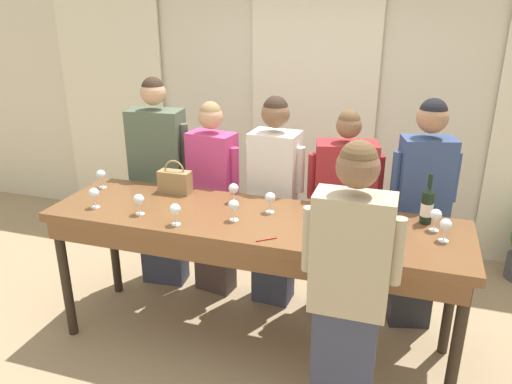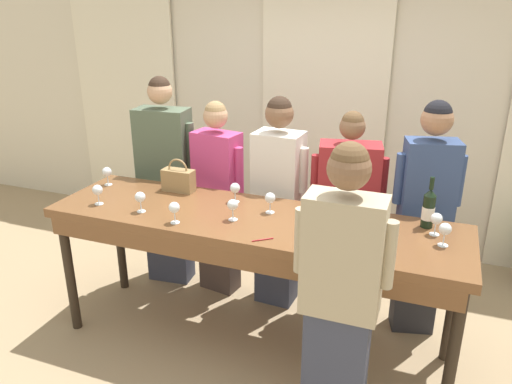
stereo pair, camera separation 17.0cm
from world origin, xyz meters
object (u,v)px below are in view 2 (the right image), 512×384
wine_glass_back_mid (107,172)px  guest_cream_sweater (278,201)px  handbag (178,179)px  wine_glass_center_mid (445,230)px  wine_glass_center_right (376,245)px  wine_glass_front_mid (270,199)px  wine_glass_front_right (233,206)px  wine_glass_by_bottle (325,199)px  tasting_bar (251,231)px  wine_glass_near_host (98,191)px  wine_glass_back_right (235,189)px  guest_striped_shirt (346,219)px  wine_glass_back_left (436,219)px  wine_glass_by_handbag (341,202)px  wine_glass_front_left (174,208)px  guest_olive_jacket (166,182)px  guest_pink_top (218,197)px  guest_navy_coat (424,216)px  wine_glass_center_left (140,198)px  wine_bottle (429,209)px  host_pouring (340,295)px

wine_glass_back_mid → guest_cream_sweater: (1.26, 0.44, -0.23)m
handbag → wine_glass_back_mid: bearing=-171.9°
wine_glass_center_mid → wine_glass_center_right: size_ratio=1.00×
handbag → wine_glass_front_mid: handbag is taller
wine_glass_front_right → wine_glass_by_bottle: 0.63m
tasting_bar → wine_glass_near_host: size_ratio=19.50×
wine_glass_center_mid → wine_glass_center_right: same height
wine_glass_center_right → wine_glass_back_right: same height
wine_glass_front_mid → wine_glass_near_host: bearing=-166.3°
wine_glass_front_right → guest_striped_shirt: size_ratio=0.09×
tasting_bar → wine_glass_back_left: (1.15, 0.17, 0.20)m
wine_glass_center_right → guest_cream_sweater: bearing=133.2°
wine_glass_center_mid → wine_glass_by_handbag: same height
wine_glass_front_left → wine_glass_near_host: 0.67m
wine_glass_center_right → guest_olive_jacket: size_ratio=0.08×
guest_pink_top → wine_glass_back_right: bearing=-51.0°
wine_glass_back_left → guest_olive_jacket: 2.24m
wine_glass_front_right → guest_navy_coat: 1.38m
wine_glass_back_left → wine_glass_center_left: bearing=-169.9°
handbag → wine_glass_center_left: bearing=-95.7°
wine_glass_front_mid → guest_navy_coat: size_ratio=0.08×
wine_glass_back_left → wine_bottle: bearing=117.5°
wine_glass_center_right → guest_cream_sweater: 1.30m
handbag → wine_glass_near_host: size_ratio=1.76×
wine_bottle → handbag: 1.80m
handbag → wine_glass_back_mid: (-0.58, -0.08, 0.01)m
wine_glass_by_handbag → guest_pink_top: 1.18m
tasting_bar → guest_cream_sweater: (-0.02, 0.63, -0.03)m
wine_glass_center_mid → wine_glass_center_right: (-0.35, -0.33, 0.00)m
tasting_bar → wine_glass_center_right: size_ratio=19.50×
wine_glass_front_mid → guest_navy_coat: 1.12m
wine_glass_center_mid → wine_glass_center_right: bearing=-136.1°
wine_bottle → wine_glass_center_mid: bearing=-65.9°
wine_glass_by_bottle → tasting_bar: bearing=-150.0°
wine_glass_front_right → wine_glass_near_host: same height
wine_bottle → wine_glass_center_right: size_ratio=2.33×
wine_glass_back_mid → guest_cream_sweater: guest_cream_sweater is taller
wine_glass_back_left → guest_pink_top: bearing=164.7°
wine_glass_back_right → wine_glass_by_bottle: 0.65m
wine_glass_back_right → guest_pink_top: size_ratio=0.09×
wine_glass_front_right → guest_striped_shirt: bearing=48.5°
guest_pink_top → host_pouring: 1.75m
wine_glass_front_left → guest_olive_jacket: guest_olive_jacket is taller
host_pouring → wine_bottle: bearing=66.0°
wine_glass_back_mid → guest_navy_coat: size_ratio=0.08×
wine_glass_center_mid → wine_glass_by_bottle: bearing=163.8°
wine_glass_front_mid → guest_pink_top: 0.85m
wine_glass_near_host → host_pouring: host_pouring is taller
wine_glass_back_right → guest_cream_sweater: (0.19, 0.41, -0.23)m
wine_bottle → guest_pink_top: size_ratio=0.20×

